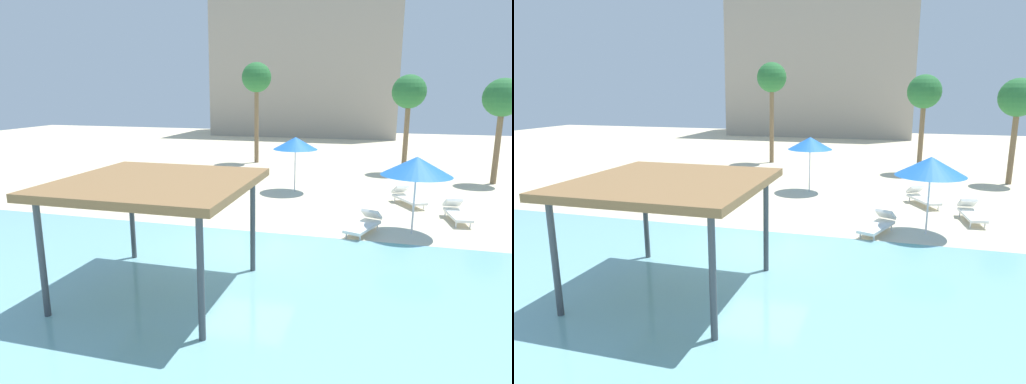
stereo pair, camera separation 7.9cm
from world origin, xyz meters
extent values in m
plane|color=beige|center=(0.00, 0.00, 0.00)|extent=(80.00, 80.00, 0.00)
cube|color=#7AB7C1|center=(0.00, -5.25, 0.02)|extent=(44.00, 13.50, 0.04)
cylinder|color=#42474C|center=(-2.94, -1.75, 1.29)|extent=(0.14, 0.14, 2.58)
cylinder|color=#42474C|center=(0.60, -1.75, 1.29)|extent=(0.14, 0.14, 2.58)
cylinder|color=#42474C|center=(-2.94, -5.30, 1.29)|extent=(0.14, 0.14, 2.58)
cylinder|color=#42474C|center=(0.60, -5.30, 1.29)|extent=(0.14, 0.14, 2.58)
cube|color=olive|center=(-1.17, -3.52, 2.67)|extent=(4.24, 4.24, 0.18)
cylinder|color=silver|center=(4.88, 2.82, 1.00)|extent=(0.06, 0.06, 1.99)
cone|color=blue|center=(4.88, 2.82, 2.31)|extent=(2.29, 2.29, 0.63)
cylinder|color=silver|center=(-0.13, 8.09, 1.01)|extent=(0.06, 0.06, 2.02)
cone|color=blue|center=(-0.13, 8.09, 2.31)|extent=(2.08, 2.08, 0.57)
cylinder|color=white|center=(5.53, 6.20, 0.11)|extent=(0.05, 0.05, 0.22)
cylinder|color=white|center=(5.10, 5.98, 0.11)|extent=(0.05, 0.05, 0.22)
cylinder|color=white|center=(4.86, 7.48, 0.11)|extent=(0.05, 0.05, 0.22)
cylinder|color=white|center=(4.43, 7.26, 0.11)|extent=(0.05, 0.05, 0.22)
cube|color=white|center=(4.98, 6.73, 0.27)|extent=(1.37, 1.87, 0.10)
cube|color=white|center=(4.64, 7.39, 0.55)|extent=(0.77, 0.73, 0.40)
cylinder|color=white|center=(6.90, 4.01, 0.11)|extent=(0.05, 0.05, 0.22)
cylinder|color=white|center=(6.43, 3.95, 0.11)|extent=(0.05, 0.05, 0.22)
cylinder|color=white|center=(6.71, 5.44, 0.11)|extent=(0.05, 0.05, 0.22)
cylinder|color=white|center=(6.24, 5.38, 0.11)|extent=(0.05, 0.05, 0.22)
cube|color=white|center=(6.57, 4.70, 0.27)|extent=(0.83, 1.86, 0.10)
cube|color=white|center=(6.47, 5.43, 0.55)|extent=(0.66, 0.58, 0.40)
cylinder|color=white|center=(3.24, 1.50, 0.11)|extent=(0.05, 0.05, 0.22)
cylinder|color=white|center=(2.79, 1.68, 0.11)|extent=(0.05, 0.05, 0.22)
cylinder|color=white|center=(3.76, 2.85, 0.11)|extent=(0.05, 0.05, 0.22)
cylinder|color=white|center=(3.31, 3.02, 0.11)|extent=(0.05, 0.05, 0.22)
cube|color=white|center=(3.27, 2.26, 0.27)|extent=(1.21, 1.90, 0.10)
cube|color=white|center=(3.54, 2.96, 0.55)|extent=(0.74, 0.69, 0.40)
cylinder|color=brown|center=(5.07, 14.77, 2.15)|extent=(0.28, 0.28, 4.29)
sphere|color=#286B33|center=(5.07, 14.77, 4.64)|extent=(1.90, 1.90, 1.90)
cylinder|color=brown|center=(-4.23, 16.08, 2.58)|extent=(0.28, 0.28, 5.17)
sphere|color=#286B33|center=(-4.23, 16.08, 5.52)|extent=(1.90, 1.90, 1.90)
cylinder|color=brown|center=(9.41, 12.63, 2.01)|extent=(0.28, 0.28, 4.02)
sphere|color=#286B33|center=(9.41, 12.63, 4.37)|extent=(1.90, 1.90, 1.90)
cube|color=#9E9384|center=(-4.35, 37.30, 7.63)|extent=(18.84, 10.06, 15.25)
camera|label=1|loc=(3.70, -12.56, 4.75)|focal=31.57mm
camera|label=2|loc=(3.77, -12.54, 4.75)|focal=31.57mm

